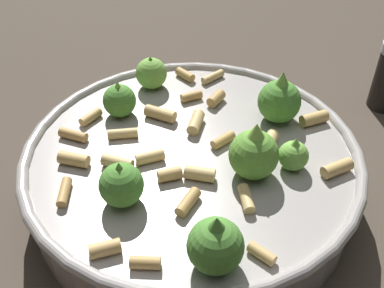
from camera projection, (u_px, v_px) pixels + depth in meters
The scene contains 2 objects.
ground_plane at pixel (192, 193), 0.50m from camera, with size 2.40×2.40×0.00m, color #42382D.
cooking_pan at pixel (193, 168), 0.47m from camera, with size 0.34×0.34×0.12m.
Camera 1 is at (-0.25, 0.24, 0.36)m, focal length 43.57 mm.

